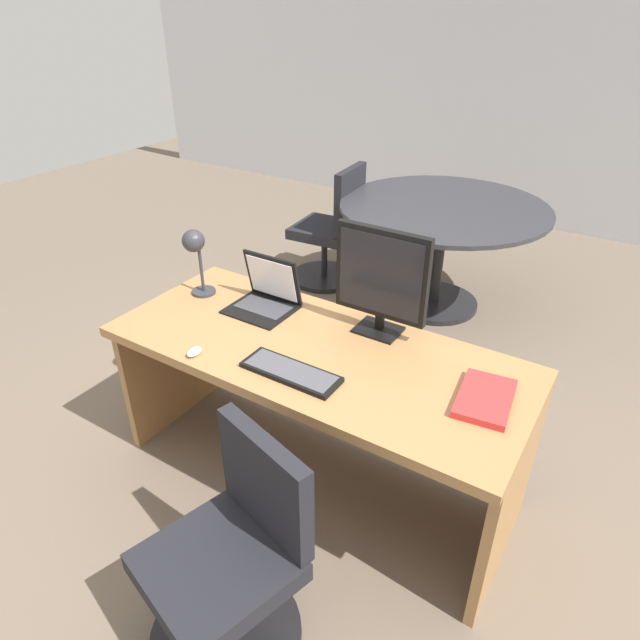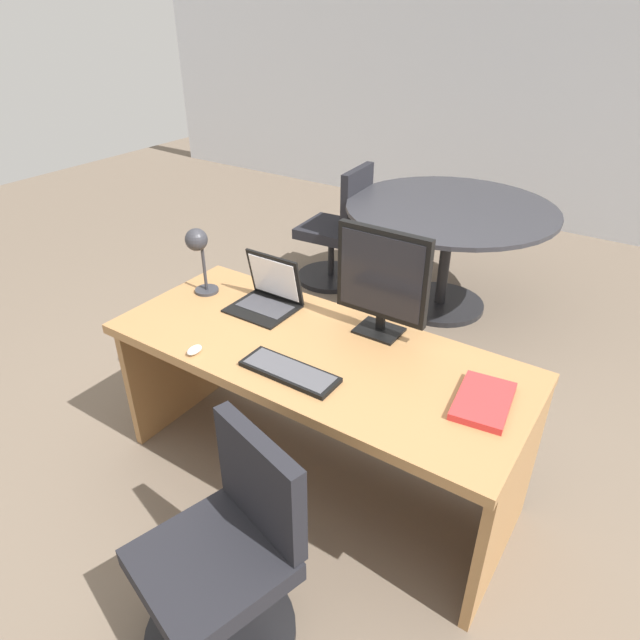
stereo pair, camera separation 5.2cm
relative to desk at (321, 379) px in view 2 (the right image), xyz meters
The scene contains 12 objects.
ground 1.56m from the desk, 90.00° to the left, with size 12.00×12.00×0.00m, color #6B5B4C.
back_wall 4.19m from the desk, 90.00° to the left, with size 10.00×0.10×2.80m, color silver.
desk is the anchor object (origin of this frame).
monitor 0.54m from the desk, 53.48° to the left, with size 0.43×0.16×0.49m.
laptop 0.51m from the desk, 159.62° to the left, with size 0.30×0.27×0.25m.
keyboard 0.33m from the desk, 85.11° to the right, with size 0.42×0.15×0.02m.
mouse 0.58m from the desk, 137.50° to the right, with size 0.04×0.08×0.03m.
desk_lamp 0.88m from the desk, behind, with size 0.12×0.14×0.35m.
book 0.77m from the desk, ahead, with size 0.23×0.32×0.03m.
office_chair 0.90m from the desk, 78.19° to the right, with size 0.57×0.58×0.86m.
meeting_table 1.93m from the desk, 95.57° to the left, with size 1.47×1.47×0.80m.
meeting_chair_near 2.14m from the desk, 120.02° to the left, with size 0.56×0.56×0.96m.
Camera 2 is at (1.14, -1.66, 2.08)m, focal length 31.24 mm.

